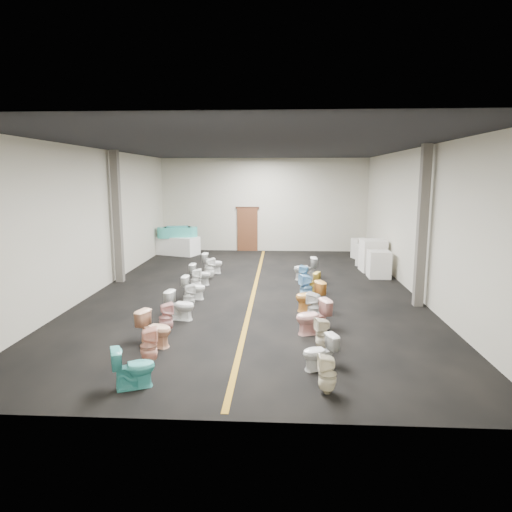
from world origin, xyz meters
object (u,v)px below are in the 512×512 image
object	(u,v)px
toilet_right_7	(309,282)
display_table	(178,246)
appliance_crate_d	(360,248)
toilet_right_9	(305,268)
toilet_right_1	(320,352)
toilet_right_6	(306,288)
toilet_left_2	(155,329)
toilet_right_2	(323,334)
bathtub	(177,232)
toilet_right_8	(304,276)
toilet_left_0	(134,367)
toilet_left_8	(200,274)
toilet_left_7	(196,280)
toilet_left_6	(194,287)
toilet_left_10	(213,263)
toilet_left_5	(189,297)
toilet_right_5	(310,296)
toilet_left_1	(149,346)
toilet_right_0	(327,374)
toilet_right_4	(314,308)
appliance_crate_b	(373,255)
toilet_right_3	(313,317)
toilet_left_4	(180,305)
toilet_left_9	(210,268)
appliance_crate_c	(367,255)
appliance_crate_a	(379,264)
toilet_left_3	(166,318)

from	to	relation	value
toilet_right_7	display_table	bearing A→B (deg)	-118.05
appliance_crate_d	toilet_right_9	world-z (taller)	appliance_crate_d
toilet_right_1	toilet_right_6	world-z (taller)	toilet_right_6
toilet_left_2	toilet_right_7	xyz separation A→B (m)	(3.59, 4.82, -0.05)
toilet_right_2	bathtub	bearing A→B (deg)	-168.86
bathtub	toilet_right_8	distance (m)	8.21
toilet_left_0	toilet_left_8	distance (m)	7.65
toilet_left_8	toilet_right_8	world-z (taller)	toilet_left_8
toilet_left_0	toilet_left_8	world-z (taller)	toilet_left_0
toilet_left_7	toilet_left_6	bearing A→B (deg)	179.76
toilet_left_10	toilet_right_7	bearing A→B (deg)	-123.90
toilet_left_0	toilet_left_5	distance (m)	4.79
toilet_right_1	toilet_right_5	distance (m)	3.86
toilet_left_1	toilet_right_2	distance (m)	3.58
toilet_right_2	toilet_right_8	size ratio (longest dim) A/B	1.01
toilet_left_1	toilet_right_0	distance (m)	3.52
display_table	toilet_right_4	size ratio (longest dim) A/B	2.42
toilet_left_0	toilet_right_2	xyz separation A→B (m)	(3.43, 1.92, -0.02)
toilet_right_2	toilet_right_4	xyz separation A→B (m)	(-0.05, 1.83, 0.04)
appliance_crate_b	bathtub	bearing A→B (deg)	158.21
toilet_right_3	toilet_left_1	bearing A→B (deg)	-78.37
toilet_left_4	toilet_right_2	size ratio (longest dim) A/B	1.06
toilet_left_6	toilet_right_1	size ratio (longest dim) A/B	1.04
toilet_left_10	toilet_right_1	xyz separation A→B (m)	(3.34, -8.62, -0.05)
appliance_crate_d	toilet_right_2	world-z (taller)	appliance_crate_d
toilet_left_5	toilet_left_6	bearing A→B (deg)	-17.75
toilet_left_2	toilet_right_7	world-z (taller)	toilet_left_2
bathtub	toilet_left_2	distance (m)	11.86
toilet_left_9	toilet_right_0	xyz separation A→B (m)	(3.34, -8.63, -0.04)
toilet_left_6	appliance_crate_c	bearing A→B (deg)	-40.73
toilet_left_5	toilet_right_2	xyz separation A→B (m)	(3.43, -2.87, 0.00)
display_table	bathtub	bearing A→B (deg)	90.00
appliance_crate_b	toilet_right_3	xyz separation A→B (m)	(-2.79, -7.33, -0.20)
toilet_right_9	display_table	bearing A→B (deg)	-138.24
toilet_right_1	toilet_left_8	bearing A→B (deg)	-174.55
appliance_crate_d	toilet_left_2	world-z (taller)	appliance_crate_d
toilet_left_2	toilet_right_8	distance (m)	6.70
appliance_crate_c	appliance_crate_b	bearing A→B (deg)	-90.00
toilet_left_5	toilet_right_4	size ratio (longest dim) A/B	0.90
toilet_left_0	toilet_right_3	bearing A→B (deg)	-71.81
appliance_crate_a	toilet_left_3	size ratio (longest dim) A/B	1.35
toilet_left_7	toilet_left_10	bearing A→B (deg)	-9.11
toilet_left_3	toilet_right_9	bearing A→B (deg)	-54.20
toilet_right_1	toilet_right_8	world-z (taller)	toilet_right_8
toilet_left_4	toilet_right_3	xyz separation A→B (m)	(3.31, -0.92, 0.03)
toilet_right_0	toilet_left_1	bearing A→B (deg)	-111.01
toilet_left_3	toilet_right_8	size ratio (longest dim) A/B	1.03
toilet_right_8	toilet_left_5	bearing A→B (deg)	-31.42
toilet_right_9	toilet_right_1	bearing A→B (deg)	-7.78
toilet_left_6	toilet_right_2	distance (m)	5.24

